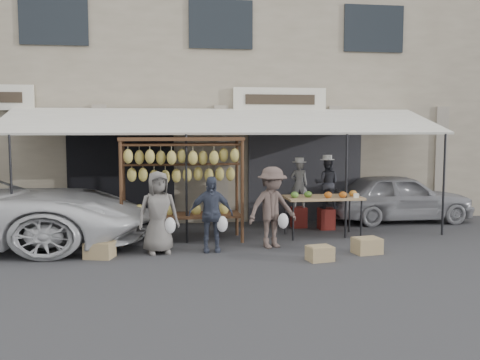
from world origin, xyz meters
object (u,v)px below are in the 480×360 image
object	(u,v)px
banana_rack	(182,168)
sedan	(399,197)
customer_right	(272,207)
crate_near_a	(320,253)
customer_mid	(211,214)
vendor_left	(299,184)
crate_near_b	(367,246)
vendor_right	(327,183)
customer_left	(158,212)
crate_far	(100,250)
produce_table	(323,198)

from	to	relation	value
banana_rack	sedan	xyz separation A→B (m)	(5.69, 1.65, -0.94)
customer_right	crate_near_a	xyz separation A→B (m)	(0.65, -1.20, -0.69)
customer_mid	sedan	xyz separation A→B (m)	(5.17, 2.70, -0.11)
vendor_left	customer_right	size ratio (longest dim) A/B	0.69
customer_right	banana_rack	bearing A→B (deg)	136.08
crate_near_b	vendor_left	bearing A→B (deg)	102.00
banana_rack	customer_mid	size ratio (longest dim) A/B	1.74
banana_rack	sedan	size ratio (longest dim) A/B	0.70
vendor_right	customer_mid	size ratio (longest dim) A/B	0.81
crate_near_a	crate_near_b	size ratio (longest dim) A/B	0.89
vendor_left	crate_near_b	bearing A→B (deg)	112.35
customer_left	customer_right	distance (m)	2.29
customer_left	crate_near_a	bearing A→B (deg)	-31.58
crate_near_a	crate_far	xyz separation A→B (m)	(-4.02, 0.81, 0.02)
banana_rack	vendor_right	world-z (taller)	banana_rack
banana_rack	crate_near_a	distance (m)	3.51
produce_table	customer_mid	size ratio (longest dim) A/B	1.14
crate_near_a	customer_right	bearing A→B (deg)	118.38
crate_far	sedan	size ratio (longest dim) A/B	0.14
produce_table	customer_left	bearing A→B (deg)	-163.03
vendor_left	customer_right	distance (m)	2.38
produce_table	customer_mid	world-z (taller)	customer_mid
customer_left	customer_mid	size ratio (longest dim) A/B	1.07
produce_table	crate_near_a	xyz separation A→B (m)	(-0.72, -2.14, -0.73)
crate_near_a	customer_mid	bearing A→B (deg)	151.51
customer_mid	banana_rack	bearing A→B (deg)	117.72
produce_table	crate_near_a	bearing A→B (deg)	-108.53
vendor_left	customer_left	size ratio (longest dim) A/B	0.71
vendor_left	customer_left	distance (m)	4.08
customer_left	sedan	distance (m)	6.76
customer_mid	sedan	size ratio (longest dim) A/B	0.40
customer_mid	crate_far	distance (m)	2.21
vendor_right	produce_table	bearing A→B (deg)	85.94
customer_left	sedan	bearing A→B (deg)	11.38
customer_right	sedan	size ratio (longest dim) A/B	0.44
produce_table	vendor_left	size ratio (longest dim) A/B	1.49
vendor_left	vendor_right	size ratio (longest dim) A/B	0.94
vendor_right	sedan	bearing A→B (deg)	-142.00
produce_table	sedan	xyz separation A→B (m)	(2.54, 1.59, -0.23)
customer_mid	crate_near_b	world-z (taller)	customer_mid
vendor_right	crate_far	size ratio (longest dim) A/B	2.38
customer_left	crate_near_b	xyz separation A→B (m)	(4.00, -0.61, -0.65)
produce_table	banana_rack	bearing A→B (deg)	-178.93
produce_table	customer_right	bearing A→B (deg)	-145.39
vendor_right	crate_near_b	size ratio (longest dim) A/B	2.38
vendor_right	crate_near_a	xyz separation A→B (m)	(-1.06, -2.96, -0.97)
customer_right	vendor_right	bearing A→B (deg)	28.37
vendor_left	customer_mid	world-z (taller)	vendor_left
crate_far	customer_right	bearing A→B (deg)	6.55
customer_left	crate_near_a	world-z (taller)	customer_left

